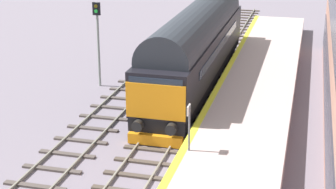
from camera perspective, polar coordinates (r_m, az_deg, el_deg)
ground_plane at (r=26.97m, az=0.52°, el=-2.62°), size 140.00×140.00×0.00m
track_main at (r=26.95m, az=0.52°, el=-2.52°), size 2.50×60.00×0.15m
track_adjacent_west at (r=27.90m, az=-6.15°, el=-1.85°), size 2.50×60.00×0.15m
station_platform at (r=26.20m, az=8.18°, el=-2.33°), size 4.00×44.00×1.01m
diesel_locomotive at (r=31.29m, az=3.00°, el=5.24°), size 2.74×17.52×4.68m
signal_post_near at (r=31.34m, az=-7.28°, el=6.11°), size 0.44×0.22×4.85m
platform_number_sign at (r=20.92m, az=2.18°, el=-2.72°), size 0.10×0.44×1.84m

